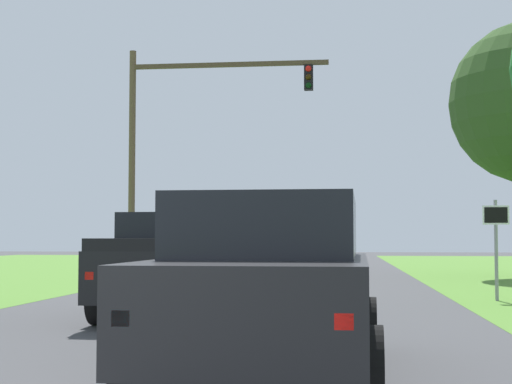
{
  "coord_description": "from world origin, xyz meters",
  "views": [
    {
      "loc": [
        2.22,
        -4.48,
        1.45
      ],
      "look_at": [
        -0.0,
        15.0,
        2.6
      ],
      "focal_mm": 54.3,
      "sensor_mm": 36.0,
      "label": 1
    }
  ],
  "objects_px": {
    "red_suv_near": "(270,281)",
    "traffic_light": "(180,128)",
    "keep_moving_sign": "(496,236)",
    "pickup_truck_lead": "(179,264)"
  },
  "relations": [
    {
      "from": "red_suv_near",
      "to": "keep_moving_sign",
      "type": "height_order",
      "value": "keep_moving_sign"
    },
    {
      "from": "pickup_truck_lead",
      "to": "traffic_light",
      "type": "bearing_deg",
      "value": 102.13
    },
    {
      "from": "pickup_truck_lead",
      "to": "keep_moving_sign",
      "type": "bearing_deg",
      "value": 34.7
    },
    {
      "from": "red_suv_near",
      "to": "traffic_light",
      "type": "relative_size",
      "value": 0.6
    },
    {
      "from": "red_suv_near",
      "to": "pickup_truck_lead",
      "type": "bearing_deg",
      "value": 111.36
    },
    {
      "from": "red_suv_near",
      "to": "traffic_light",
      "type": "bearing_deg",
      "value": 104.91
    },
    {
      "from": "pickup_truck_lead",
      "to": "traffic_light",
      "type": "distance_m",
      "value": 14.69
    },
    {
      "from": "pickup_truck_lead",
      "to": "keep_moving_sign",
      "type": "height_order",
      "value": "keep_moving_sign"
    },
    {
      "from": "pickup_truck_lead",
      "to": "keep_moving_sign",
      "type": "xyz_separation_m",
      "value": [
        6.44,
        4.46,
        0.52
      ]
    },
    {
      "from": "red_suv_near",
      "to": "keep_moving_sign",
      "type": "distance_m",
      "value": 10.96
    }
  ]
}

